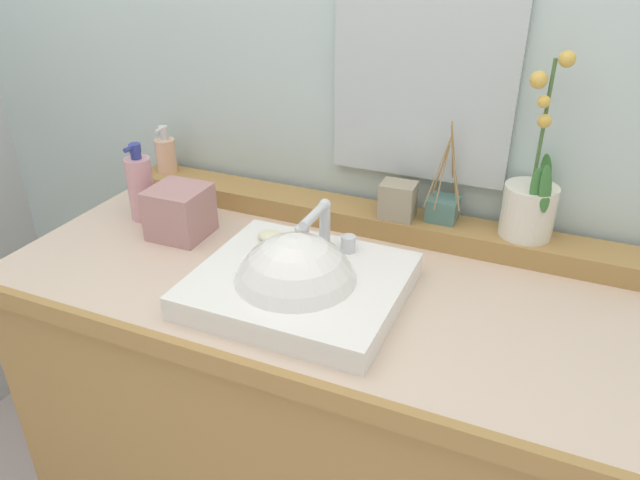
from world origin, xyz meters
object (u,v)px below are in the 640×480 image
at_px(sink_basin, 297,291).
at_px(reed_diffuser, 443,207).
at_px(lotion_bottle, 141,187).
at_px(tissue_box, 180,212).
at_px(soap_dispenser, 166,154).
at_px(soap_bar, 273,237).
at_px(potted_plant, 530,201).
at_px(trinket_box, 398,200).

xyz_separation_m(sink_basin, reed_diffuser, (0.20, 0.38, 0.07)).
distance_m(lotion_bottle, tissue_box, 0.15).
bearing_deg(sink_basin, tissue_box, 159.63).
bearing_deg(soap_dispenser, soap_bar, -28.52).
xyz_separation_m(sink_basin, soap_bar, (-0.11, 0.11, 0.05)).
height_order(sink_basin, tissue_box, sink_basin).
bearing_deg(soap_dispenser, tissue_box, -48.39).
height_order(soap_bar, lotion_bottle, lotion_bottle).
relative_size(potted_plant, reed_diffuser, 1.70).
bearing_deg(soap_bar, trinket_box, 46.92).
relative_size(soap_bar, lotion_bottle, 0.35).
xyz_separation_m(sink_basin, tissue_box, (-0.38, 0.14, 0.04)).
relative_size(soap_dispenser, trinket_box, 1.50).
height_order(reed_diffuser, lotion_bottle, reed_diffuser).
distance_m(soap_bar, reed_diffuser, 0.41).
bearing_deg(lotion_bottle, trinket_box, 14.58).
distance_m(potted_plant, soap_dispenser, 0.98).
bearing_deg(potted_plant, soap_bar, -153.08).
height_order(trinket_box, lotion_bottle, lotion_bottle).
xyz_separation_m(trinket_box, lotion_bottle, (-0.63, -0.16, -0.01)).
height_order(potted_plant, lotion_bottle, potted_plant).
bearing_deg(lotion_bottle, reed_diffuser, 15.10).
bearing_deg(tissue_box, potted_plant, 16.51).
bearing_deg(soap_bar, sink_basin, -44.92).
bearing_deg(soap_bar, soap_dispenser, 151.48).
bearing_deg(tissue_box, soap_bar, -6.01).
relative_size(sink_basin, tissue_box, 3.18).
xyz_separation_m(potted_plant, tissue_box, (-0.78, -0.23, -0.07)).
distance_m(trinket_box, lotion_bottle, 0.65).
height_order(sink_basin, soap_dispenser, soap_dispenser).
distance_m(potted_plant, lotion_bottle, 0.94).
xyz_separation_m(soap_dispenser, lotion_bottle, (0.06, -0.19, -0.02)).
relative_size(soap_dispenser, lotion_bottle, 0.66).
relative_size(reed_diffuser, trinket_box, 2.74).
bearing_deg(reed_diffuser, sink_basin, -118.37).
height_order(soap_bar, soap_dispenser, soap_dispenser).
height_order(lotion_bottle, tissue_box, lotion_bottle).
bearing_deg(soap_dispenser, lotion_bottle, -72.73).
height_order(soap_bar, tissue_box, tissue_box).
bearing_deg(tissue_box, soap_dispenser, 131.61).
relative_size(potted_plant, lotion_bottle, 2.04).
relative_size(reed_diffuser, lotion_bottle, 1.20).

